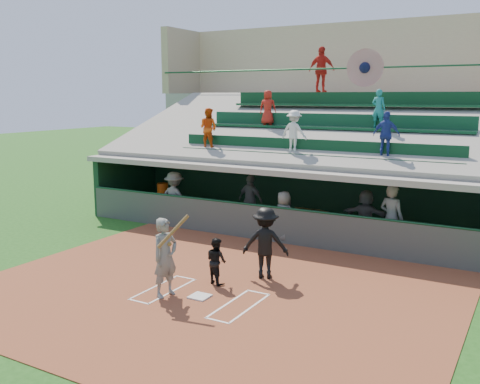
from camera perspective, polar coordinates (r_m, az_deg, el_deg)
The scene contains 19 objects.
ground at distance 12.35m, azimuth -4.31°, elevation -11.19°, with size 100.00×100.00×0.00m, color #1C4F16.
dirt_slab at distance 12.73m, azimuth -3.04°, elevation -10.45°, with size 11.00×9.00×0.02m, color brown.
home_plate at distance 12.33m, azimuth -4.31°, elevation -11.04°, with size 0.43×0.43×0.03m, color silver.
batters_box_chalk at distance 12.34m, azimuth -4.31°, elevation -11.09°, with size 2.65×1.85×0.01m.
dugout_floor at distance 18.06m, azimuth 7.72°, elevation -4.22°, with size 16.00×3.50×0.04m, color gray.
concourse_slab at distance 24.00m, azimuth 13.91°, elevation 4.69°, with size 20.00×3.00×4.60m, color gray.
grandstand at distance 21.16m, azimuth 11.67°, elevation 3.96°, with size 20.40×10.40×7.80m.
batter_at_plate at distance 12.22m, azimuth -7.97°, elevation -6.88°, with size 0.91×0.79×1.95m.
catcher at distance 12.99m, azimuth -2.54°, elevation -7.33°, with size 0.55×0.43×1.13m, color black.
home_umpire at distance 13.32m, azimuth 2.73°, elevation -5.43°, with size 1.15×0.66×1.78m, color black.
dugout_bench at distance 19.06m, azimuth 9.31°, elevation -2.82°, with size 13.22×0.40×0.40m, color olive.
white_table at distance 20.69m, azimuth -8.36°, elevation -1.26°, with size 0.86×0.64×0.75m, color white.
water_cooler at distance 20.61m, azimuth -8.25°, elevation 0.35°, with size 0.42×0.42×0.42m, color #E6520D.
dugout_player_a at distance 18.89m, azimuth -7.00°, elevation -0.63°, with size 1.19×0.69×1.85m, color #575A55.
dugout_player_b at distance 18.62m, azimuth 1.13°, elevation -0.84°, with size 1.04×0.43×1.77m, color #5E605B.
dugout_player_c at distance 16.62m, azimuth 4.68°, elevation -2.59°, with size 0.76×0.50×1.57m, color #555752.
dugout_player_d at distance 16.92m, azimuth 13.26°, elevation -2.49°, with size 1.51×0.48×1.63m, color #51534F.
dugout_player_e at distance 15.88m, azimuth 15.83°, elevation -2.76°, with size 0.73×0.48×2.00m, color #5B5E58.
concourse_staff_a at distance 23.82m, azimuth 8.70°, elevation 12.75°, with size 1.16×0.48×1.98m, color red.
Camera 1 is at (6.45, -9.52, 4.51)m, focal length 40.00 mm.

